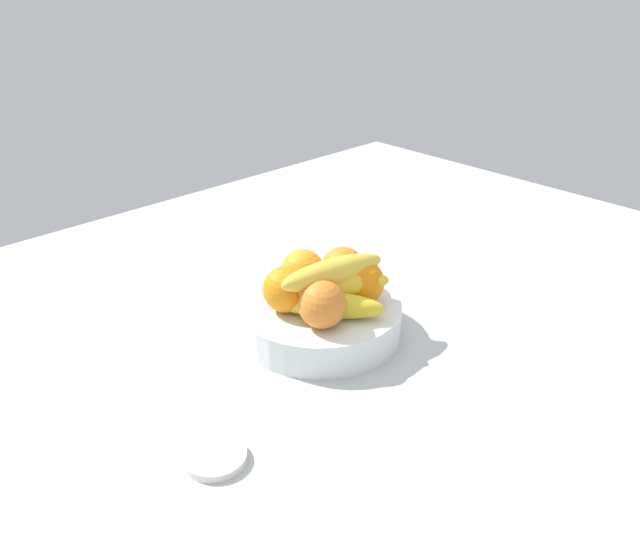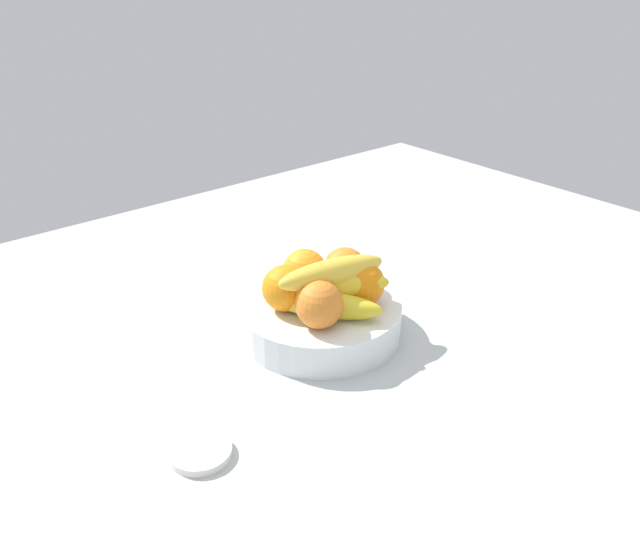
{
  "view_description": "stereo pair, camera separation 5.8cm",
  "coord_description": "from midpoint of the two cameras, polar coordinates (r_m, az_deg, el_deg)",
  "views": [
    {
      "loc": [
        -57.93,
        -59.86,
        54.29
      ],
      "look_at": [
        1.98,
        2.81,
        9.29
      ],
      "focal_mm": 36.83,
      "sensor_mm": 36.0,
      "label": 1
    },
    {
      "loc": [
        -53.63,
        -63.71,
        54.29
      ],
      "look_at": [
        1.98,
        2.81,
        9.29
      ],
      "focal_mm": 36.83,
      "sensor_mm": 36.0,
      "label": 2
    }
  ],
  "objects": [
    {
      "name": "fruit_bowl",
      "position": [
        1.01,
        1.64,
        -3.38
      ],
      "size": [
        24.83,
        24.83,
        5.29
      ],
      "primitive_type": "cylinder",
      "color": "white",
      "rests_on": "ground_plane"
    },
    {
      "name": "orange_back_left",
      "position": [
        0.98,
        5.34,
        -0.35
      ],
      "size": [
        6.92,
        6.92,
        6.92
      ],
      "primitive_type": "sphere",
      "color": "orange",
      "rests_on": "fruit_bowl"
    },
    {
      "name": "jar_lid",
      "position": [
        0.81,
        -8.29,
        -14.61
      ],
      "size": [
        7.54,
        7.54,
        1.02
      ],
      "primitive_type": "cylinder",
      "color": "white",
      "rests_on": "ground_plane"
    },
    {
      "name": "ground_plane",
      "position": [
        1.0,
        1.82,
        -6.42
      ],
      "size": [
        180.0,
        140.0,
        3.0
      ],
      "primitive_type": "cube",
      "color": "#B3B8B6"
    },
    {
      "name": "orange_center",
      "position": [
        0.92,
        1.72,
        -2.17
      ],
      "size": [
        6.92,
        6.92,
        6.92
      ],
      "primitive_type": "sphere",
      "color": "orange",
      "rests_on": "fruit_bowl"
    },
    {
      "name": "orange_front_left",
      "position": [
        1.01,
        0.28,
        0.76
      ],
      "size": [
        6.92,
        6.92,
        6.92
      ],
      "primitive_type": "sphere",
      "color": "orange",
      "rests_on": "fruit_bowl"
    },
    {
      "name": "orange_back_right",
      "position": [
        1.02,
        3.79,
        0.91
      ],
      "size": [
        6.92,
        6.92,
        6.92
      ],
      "primitive_type": "sphere",
      "color": "orange",
      "rests_on": "fruit_bowl"
    },
    {
      "name": "orange_front_right",
      "position": [
        0.96,
        -1.34,
        -0.75
      ],
      "size": [
        6.92,
        6.92,
        6.92
      ],
      "primitive_type": "sphere",
      "color": "orange",
      "rests_on": "fruit_bowl"
    },
    {
      "name": "banana_bunch",
      "position": [
        0.95,
        2.64,
        -0.68
      ],
      "size": [
        17.46,
        16.01,
        8.4
      ],
      "color": "gold",
      "rests_on": "fruit_bowl"
    }
  ]
}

